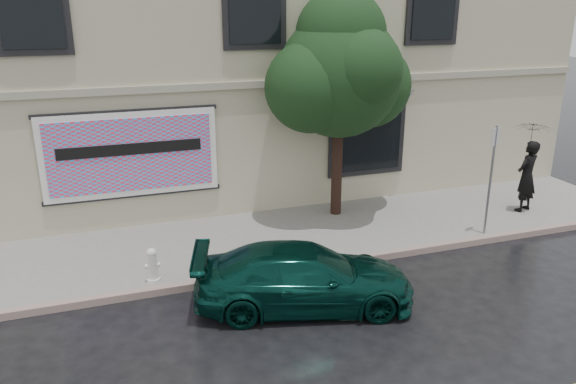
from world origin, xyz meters
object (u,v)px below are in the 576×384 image
object	(u,v)px
car	(304,277)
street_tree	(340,76)
pedestrian	(527,176)
fire_hydrant	(153,265)

from	to	relation	value
car	street_tree	world-z (taller)	street_tree
car	pedestrian	size ratio (longest dim) A/B	2.13
car	fire_hydrant	xyz separation A→B (m)	(-2.66, 1.66, -0.10)
car	fire_hydrant	distance (m)	3.14
pedestrian	fire_hydrant	size ratio (longest dim) A/B	2.65
street_tree	fire_hydrant	world-z (taller)	street_tree
fire_hydrant	pedestrian	bearing A→B (deg)	15.35
pedestrian	fire_hydrant	world-z (taller)	pedestrian
car	fire_hydrant	bearing A→B (deg)	72.95
street_tree	fire_hydrant	xyz separation A→B (m)	(-5.10, -2.39, -3.31)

